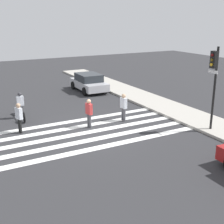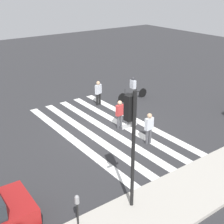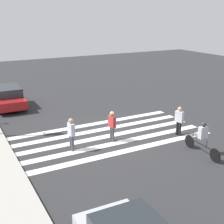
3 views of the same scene
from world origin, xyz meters
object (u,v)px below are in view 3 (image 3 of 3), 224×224
at_px(pedestrian_child_with_backpack, 71,132).
at_px(cyclist_far_lane, 203,137).
at_px(pedestrian_adult_yellow_jacket, 179,119).
at_px(car_parked_silver_sedan, 8,97).
at_px(pedestrian_adult_blue_shirt, 112,125).

height_order(pedestrian_child_with_backpack, cyclist_far_lane, pedestrian_child_with_backpack).
xyz_separation_m(pedestrian_adult_yellow_jacket, pedestrian_child_with_backpack, (0.90, 5.69, 0.01)).
bearing_deg(car_parked_silver_sedan, pedestrian_adult_blue_shirt, -156.74).
bearing_deg(pedestrian_adult_yellow_jacket, pedestrian_adult_blue_shirt, 57.41).
relative_size(pedestrian_adult_yellow_jacket, pedestrian_child_with_backpack, 0.99).
distance_m(pedestrian_adult_blue_shirt, cyclist_far_lane, 4.41).
bearing_deg(pedestrian_child_with_backpack, cyclist_far_lane, -126.30).
relative_size(pedestrian_adult_yellow_jacket, pedestrian_adult_blue_shirt, 1.00).
bearing_deg(pedestrian_child_with_backpack, pedestrian_adult_blue_shirt, -91.71).
distance_m(pedestrian_adult_yellow_jacket, pedestrian_adult_blue_shirt, 3.62).
height_order(pedestrian_adult_blue_shirt, cyclist_far_lane, cyclist_far_lane).
bearing_deg(cyclist_far_lane, pedestrian_adult_yellow_jacket, -11.93).
distance_m(pedestrian_adult_yellow_jacket, cyclist_far_lane, 2.42).
xyz_separation_m(pedestrian_adult_blue_shirt, cyclist_far_lane, (-3.33, -2.89, -0.03)).
xyz_separation_m(pedestrian_adult_yellow_jacket, car_parked_silver_sedan, (9.71, 6.97, -0.17)).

